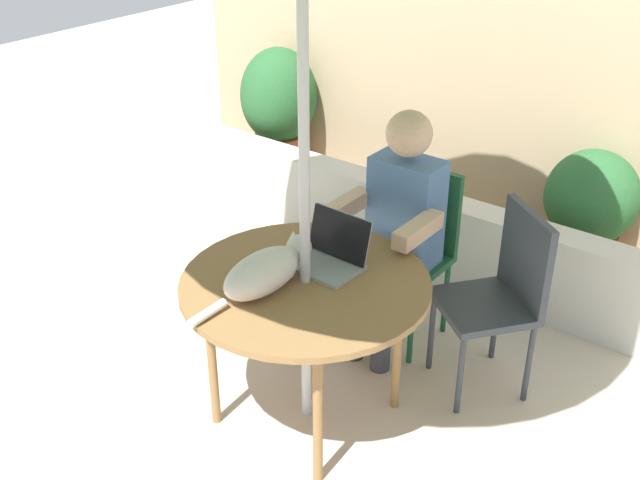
# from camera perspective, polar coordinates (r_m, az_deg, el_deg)

# --- Properties ---
(ground_plane) EXTENTS (14.00, 14.00, 0.00)m
(ground_plane) POSITION_cam_1_polar(r_m,az_deg,el_deg) (3.66, -0.98, -12.57)
(ground_plane) COLOR beige
(fence_back) EXTENTS (5.09, 0.08, 1.93)m
(fence_back) POSITION_cam_1_polar(r_m,az_deg,el_deg) (4.83, 15.11, 10.22)
(fence_back) COLOR tan
(fence_back) RESTS_ON ground
(planter_wall_low) EXTENTS (4.59, 0.20, 0.51)m
(planter_wall_low) POSITION_cam_1_polar(r_m,az_deg,el_deg) (4.52, 10.37, -0.38)
(planter_wall_low) COLOR beige
(planter_wall_low) RESTS_ON ground
(patio_table) EXTENTS (1.06, 1.06, 0.72)m
(patio_table) POSITION_cam_1_polar(r_m,az_deg,el_deg) (3.27, -1.07, -3.85)
(patio_table) COLOR olive
(patio_table) RESTS_ON ground
(chair_occupied) EXTENTS (0.40, 0.40, 0.90)m
(chair_occupied) POSITION_cam_1_polar(r_m,az_deg,el_deg) (3.95, 6.82, 0.01)
(chair_occupied) COLOR #194C2D
(chair_occupied) RESTS_ON ground
(chair_empty) EXTENTS (0.56, 0.56, 0.90)m
(chair_empty) POSITION_cam_1_polar(r_m,az_deg,el_deg) (3.63, 13.28, -3.39)
(chair_empty) COLOR #33383F
(chair_empty) RESTS_ON ground
(person_seated) EXTENTS (0.48, 0.48, 1.24)m
(person_seated) POSITION_cam_1_polar(r_m,az_deg,el_deg) (3.75, 5.70, 1.36)
(person_seated) COLOR #4C72A5
(person_seated) RESTS_ON ground
(laptop) EXTENTS (0.31, 0.26, 0.21)m
(laptop) POSITION_cam_1_polar(r_m,az_deg,el_deg) (3.33, 0.89, -0.75)
(laptop) COLOR gray
(laptop) RESTS_ON patio_table
(cat) EXTENTS (0.20, 0.65, 0.17)m
(cat) POSITION_cam_1_polar(r_m,az_deg,el_deg) (3.15, -3.95, -2.27)
(cat) COLOR silver
(cat) RESTS_ON patio_table
(potted_plant_near_fence) EXTENTS (0.53, 0.53, 0.81)m
(potted_plant_near_fence) POSITION_cam_1_polar(r_m,az_deg,el_deg) (4.65, 19.16, 2.04)
(potted_plant_near_fence) COLOR #9E5138
(potted_plant_near_fence) RESTS_ON ground
(potted_plant_by_chair) EXTENTS (0.54, 0.54, 1.02)m
(potted_plant_by_chair) POSITION_cam_1_polar(r_m,az_deg,el_deg) (5.61, -3.03, 9.60)
(potted_plant_by_chair) COLOR #9E5138
(potted_plant_by_chair) RESTS_ON ground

